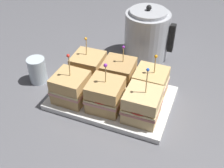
{
  "coord_description": "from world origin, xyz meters",
  "views": [
    {
      "loc": [
        0.26,
        -0.65,
        0.63
      ],
      "look_at": [
        0.0,
        0.0,
        0.07
      ],
      "focal_mm": 45.0,
      "sensor_mm": 36.0,
      "label": 1
    }
  ],
  "objects_px": {
    "sandwich_front_right": "(142,105)",
    "sandwich_back_left": "(88,68)",
    "sandwich_back_right": "(150,83)",
    "sandwich_front_left": "(71,87)",
    "sandwich_front_center": "(106,95)",
    "kettle_steel": "(147,35)",
    "sandwich_back_center": "(119,74)",
    "drinking_glass": "(37,71)",
    "serving_platter": "(112,98)"
  },
  "relations": [
    {
      "from": "sandwich_front_right",
      "to": "sandwich_back_left",
      "type": "relative_size",
      "value": 1.12
    },
    {
      "from": "sandwich_back_right",
      "to": "sandwich_front_left",
      "type": "bearing_deg",
      "value": -153.55
    },
    {
      "from": "sandwich_front_center",
      "to": "sandwich_front_left",
      "type": "bearing_deg",
      "value": -177.8
    },
    {
      "from": "kettle_steel",
      "to": "sandwich_back_center",
      "type": "bearing_deg",
      "value": -95.09
    },
    {
      "from": "sandwich_back_right",
      "to": "drinking_glass",
      "type": "xyz_separation_m",
      "value": [
        -0.4,
        -0.06,
        -0.02
      ]
    },
    {
      "from": "sandwich_front_center",
      "to": "sandwich_back_right",
      "type": "bearing_deg",
      "value": 44.76
    },
    {
      "from": "sandwich_back_center",
      "to": "drinking_glass",
      "type": "relative_size",
      "value": 1.68
    },
    {
      "from": "sandwich_back_right",
      "to": "sandwich_front_center",
      "type": "bearing_deg",
      "value": -135.24
    },
    {
      "from": "sandwich_back_right",
      "to": "sandwich_front_right",
      "type": "bearing_deg",
      "value": -87.09
    },
    {
      "from": "sandwich_front_right",
      "to": "drinking_glass",
      "type": "xyz_separation_m",
      "value": [
        -0.4,
        0.05,
        -0.02
      ]
    },
    {
      "from": "kettle_steel",
      "to": "sandwich_back_right",
      "type": "bearing_deg",
      "value": -70.69
    },
    {
      "from": "serving_platter",
      "to": "kettle_steel",
      "type": "xyz_separation_m",
      "value": [
        0.02,
        0.3,
        0.09
      ]
    },
    {
      "from": "serving_platter",
      "to": "drinking_glass",
      "type": "height_order",
      "value": "drinking_glass"
    },
    {
      "from": "sandwich_front_left",
      "to": "sandwich_front_center",
      "type": "distance_m",
      "value": 0.12
    },
    {
      "from": "serving_platter",
      "to": "sandwich_front_center",
      "type": "distance_m",
      "value": 0.08
    },
    {
      "from": "sandwich_back_left",
      "to": "sandwich_back_center",
      "type": "xyz_separation_m",
      "value": [
        0.11,
        0.0,
        -0.0
      ]
    },
    {
      "from": "kettle_steel",
      "to": "drinking_glass",
      "type": "bearing_deg",
      "value": -135.01
    },
    {
      "from": "sandwich_front_right",
      "to": "drinking_glass",
      "type": "relative_size",
      "value": 1.93
    },
    {
      "from": "sandwich_front_center",
      "to": "sandwich_front_right",
      "type": "distance_m",
      "value": 0.12
    },
    {
      "from": "drinking_glass",
      "to": "serving_platter",
      "type": "bearing_deg",
      "value": 0.69
    },
    {
      "from": "serving_platter",
      "to": "sandwich_front_right",
      "type": "bearing_deg",
      "value": -25.43
    },
    {
      "from": "kettle_steel",
      "to": "drinking_glass",
      "type": "height_order",
      "value": "kettle_steel"
    },
    {
      "from": "serving_platter",
      "to": "sandwich_front_left",
      "type": "bearing_deg",
      "value": -153.1
    },
    {
      "from": "serving_platter",
      "to": "kettle_steel",
      "type": "bearing_deg",
      "value": 85.51
    },
    {
      "from": "sandwich_front_left",
      "to": "sandwich_back_right",
      "type": "height_order",
      "value": "sandwich_front_left"
    },
    {
      "from": "sandwich_front_left",
      "to": "drinking_glass",
      "type": "height_order",
      "value": "sandwich_front_left"
    },
    {
      "from": "sandwich_back_left",
      "to": "kettle_steel",
      "type": "xyz_separation_m",
      "value": [
        0.13,
        0.25,
        0.03
      ]
    },
    {
      "from": "sandwich_front_center",
      "to": "sandwich_back_center",
      "type": "bearing_deg",
      "value": 89.8
    },
    {
      "from": "sandwich_back_center",
      "to": "sandwich_back_left",
      "type": "bearing_deg",
      "value": -178.96
    },
    {
      "from": "sandwich_back_center",
      "to": "sandwich_back_right",
      "type": "distance_m",
      "value": 0.11
    },
    {
      "from": "serving_platter",
      "to": "sandwich_front_right",
      "type": "distance_m",
      "value": 0.14
    },
    {
      "from": "sandwich_front_left",
      "to": "sandwich_back_right",
      "type": "distance_m",
      "value": 0.25
    },
    {
      "from": "serving_platter",
      "to": "drinking_glass",
      "type": "distance_m",
      "value": 0.29
    },
    {
      "from": "sandwich_front_center",
      "to": "drinking_glass",
      "type": "xyz_separation_m",
      "value": [
        -0.29,
        0.05,
        -0.02
      ]
    },
    {
      "from": "sandwich_back_right",
      "to": "drinking_glass",
      "type": "height_order",
      "value": "sandwich_back_right"
    },
    {
      "from": "sandwich_back_center",
      "to": "sandwich_back_right",
      "type": "bearing_deg",
      "value": -2.75
    },
    {
      "from": "sandwich_front_center",
      "to": "kettle_steel",
      "type": "bearing_deg",
      "value": 86.46
    },
    {
      "from": "serving_platter",
      "to": "sandwich_back_center",
      "type": "height_order",
      "value": "sandwich_back_center"
    },
    {
      "from": "sandwich_front_left",
      "to": "sandwich_back_center",
      "type": "xyz_separation_m",
      "value": [
        0.12,
        0.12,
        0.0
      ]
    },
    {
      "from": "serving_platter",
      "to": "sandwich_back_right",
      "type": "bearing_deg",
      "value": 25.97
    },
    {
      "from": "sandwich_front_right",
      "to": "serving_platter",
      "type": "bearing_deg",
      "value": 154.57
    },
    {
      "from": "serving_platter",
      "to": "sandwich_back_left",
      "type": "height_order",
      "value": "sandwich_back_left"
    },
    {
      "from": "sandwich_back_center",
      "to": "kettle_steel",
      "type": "relative_size",
      "value": 0.72
    },
    {
      "from": "sandwich_front_left",
      "to": "sandwich_back_right",
      "type": "relative_size",
      "value": 1.06
    },
    {
      "from": "sandwich_front_left",
      "to": "sandwich_back_left",
      "type": "height_order",
      "value": "sandwich_front_left"
    },
    {
      "from": "sandwich_back_center",
      "to": "sandwich_back_right",
      "type": "xyz_separation_m",
      "value": [
        0.11,
        -0.01,
        -0.0
      ]
    },
    {
      "from": "serving_platter",
      "to": "sandwich_front_left",
      "type": "distance_m",
      "value": 0.14
    },
    {
      "from": "sandwich_front_left",
      "to": "sandwich_back_center",
      "type": "relative_size",
      "value": 1.08
    },
    {
      "from": "drinking_glass",
      "to": "sandwich_front_right",
      "type": "bearing_deg",
      "value": -7.42
    },
    {
      "from": "sandwich_front_left",
      "to": "kettle_steel",
      "type": "xyz_separation_m",
      "value": [
        0.14,
        0.36,
        0.03
      ]
    }
  ]
}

